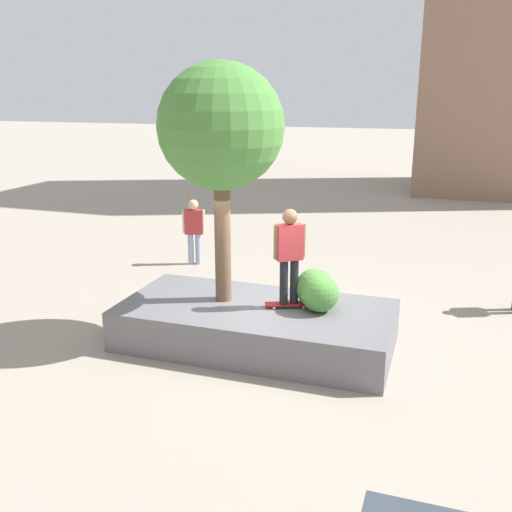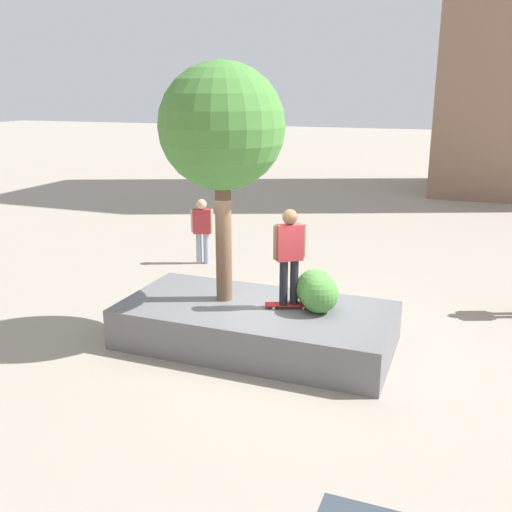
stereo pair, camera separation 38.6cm
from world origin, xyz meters
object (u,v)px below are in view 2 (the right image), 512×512
Objects in this scene: planter_ledge at (256,325)px; skateboarder at (289,250)px; passerby_with_bag at (202,227)px; skateboard at (289,305)px; plaza_tree at (222,129)px.

planter_ledge is 1.48m from skateboarder.
skateboarder is 0.98× the size of passerby_with_bag.
skateboarder reaches higher than skateboard.
skateboard reaches higher than planter_ledge.
skateboard is at bearing 0.00° from skateboarder.
planter_ledge is 2.80× the size of passerby_with_bag.
skateboard is 0.96m from skateboarder.
passerby_with_bag is at bearing -53.52° from planter_ledge.
plaza_tree is 5.36m from passerby_with_bag.
planter_ledge is 5.13m from passerby_with_bag.
passerby_with_bag is (3.57, -3.97, 0.20)m from skateboard.
plaza_tree reaches higher than planter_ledge.
planter_ledge is at bearing 12.77° from skateboarder.
passerby_with_bag is (3.03, -4.09, 0.61)m from planter_ledge.
skateboarder is 5.39m from passerby_with_bag.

